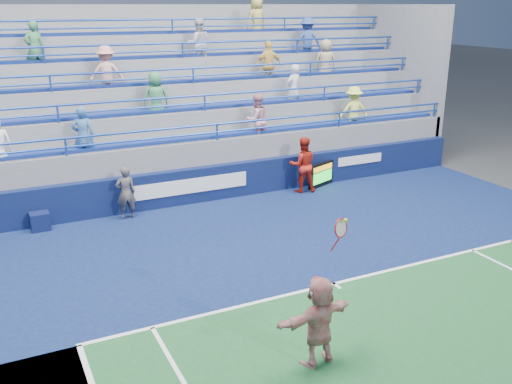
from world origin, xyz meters
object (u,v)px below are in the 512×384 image
judge_chair (40,220)px  tennis_player (319,321)px  line_judge (126,193)px  serve_speed_board (321,175)px  ball_girl (303,165)px

judge_chair → tennis_player: tennis_player is taller
tennis_player → line_judge: (-1.25, 8.32, -0.04)m
judge_chair → tennis_player: (3.60, -8.50, 0.53)m
tennis_player → judge_chair: bearing=113.0°
tennis_player → line_judge: tennis_player is taller
serve_speed_board → tennis_player: bearing=-122.3°
serve_speed_board → judge_chair: (-8.95, 0.04, -0.13)m
serve_speed_board → judge_chair: size_ratio=1.29×
tennis_player → ball_girl: bearing=61.4°
tennis_player → line_judge: 8.42m
judge_chair → line_judge: line_judge is taller
line_judge → ball_girl: ball_girl is taller
judge_chair → line_judge: (2.35, -0.17, 0.48)m
serve_speed_board → tennis_player: (-5.35, -8.46, 0.40)m
judge_chair → ball_girl: size_ratio=0.49×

